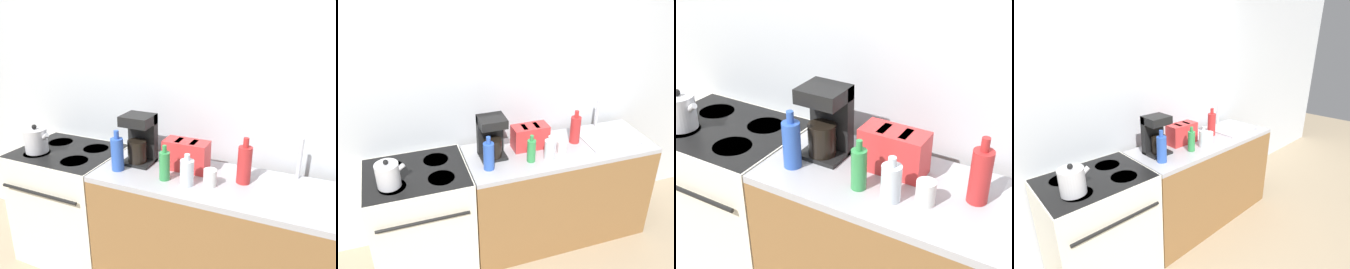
{
  "view_description": "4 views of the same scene",
  "coord_description": "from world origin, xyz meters",
  "views": [
    {
      "loc": [
        1.04,
        -1.51,
        1.89
      ],
      "look_at": [
        0.21,
        0.35,
        1.17
      ],
      "focal_mm": 35.0,
      "sensor_mm": 36.0,
      "label": 1
    },
    {
      "loc": [
        -0.72,
        -2.12,
        2.55
      ],
      "look_at": [
        0.1,
        0.33,
        1.12
      ],
      "focal_mm": 40.0,
      "sensor_mm": 36.0,
      "label": 2
    },
    {
      "loc": [
        1.04,
        -1.28,
        2.08
      ],
      "look_at": [
        0.11,
        0.32,
        1.08
      ],
      "focal_mm": 50.0,
      "sensor_mm": 36.0,
      "label": 3
    },
    {
      "loc": [
        -1.32,
        -1.4,
        1.89
      ],
      "look_at": [
        0.29,
        0.34,
        1.04
      ],
      "focal_mm": 28.0,
      "sensor_mm": 36.0,
      "label": 4
    }
  ],
  "objects": [
    {
      "name": "bottle_clear",
      "position": [
        0.41,
        0.17,
        1.01
      ],
      "size": [
        0.09,
        0.09,
        0.2
      ],
      "color": "silver",
      "rests_on": "counter_block"
    },
    {
      "name": "bottle_blue",
      "position": [
        -0.09,
        0.18,
        1.05
      ],
      "size": [
        0.08,
        0.08,
        0.28
      ],
      "color": "#2D56B7",
      "rests_on": "counter_block"
    },
    {
      "name": "bottle_red",
      "position": [
        0.72,
        0.34,
        1.05
      ],
      "size": [
        0.09,
        0.09,
        0.3
      ],
      "color": "#B72828",
      "rests_on": "counter_block"
    },
    {
      "name": "stove",
      "position": [
        -0.63,
        0.31,
        0.48
      ],
      "size": [
        0.78,
        0.66,
        0.93
      ],
      "color": "silver",
      "rests_on": "ground_plane"
    },
    {
      "name": "toaster",
      "position": [
        0.33,
        0.38,
        1.03
      ],
      "size": [
        0.3,
        0.15,
        0.2
      ],
      "color": "red",
      "rests_on": "counter_block"
    },
    {
      "name": "kettle",
      "position": [
        -0.82,
        0.2,
        1.02
      ],
      "size": [
        0.21,
        0.17,
        0.22
      ],
      "color": "silver",
      "rests_on": "stove"
    },
    {
      "name": "bottle_green",
      "position": [
        0.26,
        0.18,
        1.03
      ],
      "size": [
        0.07,
        0.07,
        0.23
      ],
      "color": "#338C47",
      "rests_on": "counter_block"
    },
    {
      "name": "cup_white",
      "position": [
        0.55,
        0.22,
        0.98
      ],
      "size": [
        0.08,
        0.08,
        0.11
      ],
      "color": "white",
      "rests_on": "counter_block"
    },
    {
      "name": "wall_back",
      "position": [
        0.0,
        0.68,
        1.3
      ],
      "size": [
        8.0,
        0.05,
        2.6
      ],
      "color": "silver",
      "rests_on": "ground_plane"
    },
    {
      "name": "coffee_maker",
      "position": [
        -0.01,
        0.36,
        1.11
      ],
      "size": [
        0.21,
        0.19,
        0.35
      ],
      "color": "black",
      "rests_on": "counter_block"
    }
  ]
}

